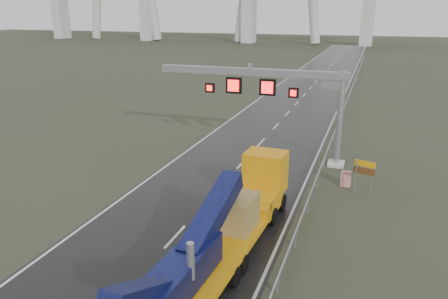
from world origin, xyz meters
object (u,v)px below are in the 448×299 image
at_px(sign_gantry, 277,89).
at_px(exit_sign_pair, 364,171).
at_px(heavy_haul_truck, 225,228).
at_px(striped_barrier, 346,179).

xyz_separation_m(sign_gantry, exit_sign_pair, (6.90, -5.00, -3.99)).
height_order(heavy_haul_truck, striped_barrier, heavy_haul_truck).
bearing_deg(striped_barrier, sign_gantry, 136.53).
height_order(exit_sign_pair, striped_barrier, exit_sign_pair).
bearing_deg(heavy_haul_truck, sign_gantry, 97.17).
relative_size(sign_gantry, exit_sign_pair, 6.44).
xyz_separation_m(sign_gantry, heavy_haul_truck, (1.03, -15.11, -4.00)).
bearing_deg(heavy_haul_truck, striped_barrier, 70.14).
bearing_deg(sign_gantry, heavy_haul_truck, -86.11).
bearing_deg(exit_sign_pair, heavy_haul_truck, -102.35).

